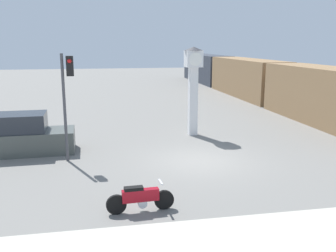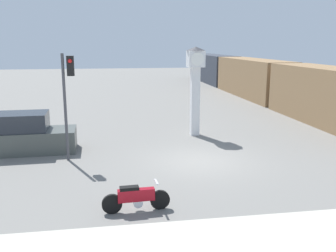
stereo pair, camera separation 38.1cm
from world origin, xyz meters
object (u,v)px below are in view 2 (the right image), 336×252
at_px(motorcycle, 136,198).
at_px(parked_car, 27,136).
at_px(freight_train, 252,78).
at_px(clock_tower, 195,78).
at_px(traffic_light, 68,88).

xyz_separation_m(motorcycle, parked_car, (-4.39, 6.97, 0.33)).
height_order(freight_train, parked_car, freight_train).
relative_size(clock_tower, traffic_light, 1.05).
relative_size(motorcycle, clock_tower, 0.43).
height_order(clock_tower, parked_car, clock_tower).
distance_m(motorcycle, clock_tower, 10.06).
bearing_deg(clock_tower, freight_train, 57.85).
relative_size(freight_train, parked_car, 9.18).
height_order(motorcycle, parked_car, parked_car).
relative_size(clock_tower, freight_train, 0.12).
bearing_deg(freight_train, clock_tower, -122.15).
xyz_separation_m(motorcycle, clock_tower, (3.85, 8.92, 2.64)).
xyz_separation_m(clock_tower, traffic_light, (-6.16, -3.51, -0.02)).
distance_m(clock_tower, freight_train, 16.52).
relative_size(freight_train, traffic_light, 8.79).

